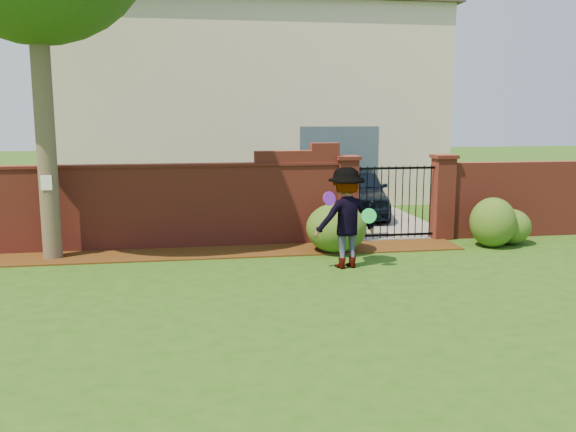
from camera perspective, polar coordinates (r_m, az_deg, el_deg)
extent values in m
cube|color=#264C13|center=(9.22, -2.72, -8.02)|extent=(80.00, 80.00, 0.01)
cube|color=#39200A|center=(12.39, -8.95, -3.47)|extent=(11.10, 1.08, 0.03)
cube|color=maroon|center=(12.93, -14.40, 0.66)|extent=(8.70, 0.25, 1.70)
cube|color=maroon|center=(12.98, 0.83, 5.44)|extent=(1.80, 0.25, 0.30)
cube|color=maroon|center=(13.09, 3.43, 6.47)|extent=(0.60, 0.25, 0.16)
cube|color=maroon|center=(12.83, -14.56, 4.55)|extent=(8.70, 0.31, 0.06)
cube|color=maroon|center=(14.97, 21.21, 1.49)|extent=(4.00, 0.25, 1.70)
cube|color=maroon|center=(13.32, 5.48, 1.39)|extent=(0.42, 0.42, 1.80)
cube|color=maroon|center=(13.22, 5.55, 5.43)|extent=(0.50, 0.50, 0.08)
cube|color=maroon|center=(14.05, 14.19, 1.56)|extent=(0.42, 0.42, 1.80)
cube|color=maroon|center=(13.95, 14.34, 5.39)|extent=(0.50, 0.50, 0.08)
cylinder|color=black|center=(13.41, 6.68, 1.21)|extent=(0.02, 0.02, 1.60)
cylinder|color=black|center=(13.45, 7.34, 1.22)|extent=(0.02, 0.02, 1.60)
cylinder|color=black|center=(13.50, 8.00, 1.23)|extent=(0.02, 0.02, 1.60)
cylinder|color=black|center=(13.55, 8.65, 1.25)|extent=(0.02, 0.02, 1.60)
cylinder|color=black|center=(13.60, 9.30, 1.26)|extent=(0.02, 0.02, 1.60)
cylinder|color=black|center=(13.65, 9.94, 1.28)|extent=(0.02, 0.02, 1.60)
cylinder|color=black|center=(13.71, 10.58, 1.29)|extent=(0.02, 0.02, 1.60)
cylinder|color=black|center=(13.76, 11.21, 1.30)|extent=(0.02, 0.02, 1.60)
cylinder|color=black|center=(13.82, 11.84, 1.32)|extent=(0.02, 0.02, 1.60)
cylinder|color=black|center=(13.88, 12.47, 1.33)|extent=(0.02, 0.02, 1.60)
cylinder|color=black|center=(13.94, 13.08, 1.34)|extent=(0.02, 0.02, 1.60)
cube|color=black|center=(13.77, 9.86, -1.73)|extent=(1.78, 0.03, 0.05)
cube|color=black|center=(13.57, 10.03, 4.41)|extent=(1.78, 0.03, 0.05)
cube|color=gray|center=(17.56, 5.54, 0.40)|extent=(3.20, 8.00, 0.01)
cube|color=beige|center=(20.84, -4.00, 10.12)|extent=(12.00, 6.00, 6.00)
cube|color=#384C5B|center=(18.42, 4.76, 4.59)|extent=(2.40, 0.12, 2.40)
cube|color=#3F332D|center=(21.11, -4.11, 18.70)|extent=(12.40, 6.40, 0.30)
imported|color=black|center=(16.73, 6.45, 2.26)|extent=(2.38, 4.22, 1.35)
cylinder|color=brown|center=(12.43, -21.98, 12.20)|extent=(0.36, 0.36, 7.00)
cube|color=white|center=(12.29, -21.59, 2.90)|extent=(0.20, 0.01, 0.28)
ellipsoid|color=#275118|center=(12.35, 4.52, -1.12)|extent=(1.22, 1.22, 1.00)
ellipsoid|color=#275118|center=(13.52, 18.53, -0.56)|extent=(0.95, 0.95, 1.05)
ellipsoid|color=#275118|center=(13.97, 20.02, -0.93)|extent=(0.85, 0.85, 0.76)
imported|color=gray|center=(11.06, 5.46, -0.19)|extent=(1.29, 0.90, 1.83)
cylinder|color=purple|center=(10.62, 3.87, 1.63)|extent=(0.26, 0.16, 0.25)
cylinder|color=#1CD24F|center=(10.96, 7.54, 0.02)|extent=(0.28, 0.14, 0.27)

